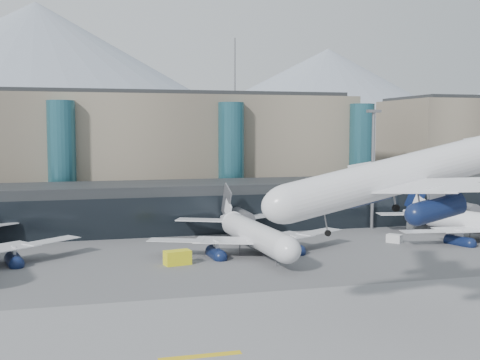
# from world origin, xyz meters

# --- Properties ---
(ground) EXTENTS (900.00, 900.00, 0.00)m
(ground) POSITION_xyz_m (0.00, 0.00, 0.00)
(ground) COLOR #515154
(ground) RESTS_ON ground
(runway_strip) EXTENTS (400.00, 40.00, 0.04)m
(runway_strip) POSITION_xyz_m (0.00, -15.00, 0.02)
(runway_strip) COLOR slate
(runway_strip) RESTS_ON ground
(runway_markings) EXTENTS (128.00, 1.00, 0.02)m
(runway_markings) POSITION_xyz_m (-0.00, -15.00, 0.05)
(runway_markings) COLOR gold
(runway_markings) RESTS_ON ground
(concourse) EXTENTS (170.00, 27.00, 10.00)m
(concourse) POSITION_xyz_m (-0.02, 57.73, 4.97)
(concourse) COLOR black
(concourse) RESTS_ON ground
(terminal_main) EXTENTS (130.00, 30.00, 31.00)m
(terminal_main) POSITION_xyz_m (-25.00, 90.00, 15.44)
(terminal_main) COLOR gray
(terminal_main) RESTS_ON ground
(teal_towers) EXTENTS (116.40, 19.40, 46.00)m
(teal_towers) POSITION_xyz_m (-14.99, 74.01, 14.01)
(teal_towers) COLOR #245765
(teal_towers) RESTS_ON ground
(mountain_ridge) EXTENTS (910.00, 400.00, 110.00)m
(mountain_ridge) POSITION_xyz_m (15.97, 380.00, 45.74)
(mountain_ridge) COLOR gray
(mountain_ridge) RESTS_ON ground
(lightmast_mid) EXTENTS (3.00, 1.20, 25.60)m
(lightmast_mid) POSITION_xyz_m (30.00, 48.00, 14.42)
(lightmast_mid) COLOR slate
(lightmast_mid) RESTS_ON ground
(hero_jet) EXTENTS (36.63, 37.64, 12.12)m
(hero_jet) POSITION_xyz_m (6.64, -9.10, 17.84)
(hero_jet) COLOR silver
(hero_jet) RESTS_ON ground
(jet_parked_mid) EXTENTS (38.03, 37.32, 12.27)m
(jet_parked_mid) POSITION_xyz_m (-2.22, 31.83, 4.64)
(jet_parked_mid) COLOR silver
(jet_parked_mid) RESTS_ON ground
(jet_parked_right) EXTENTS (35.24, 37.16, 11.93)m
(jet_parked_right) POSITION_xyz_m (42.57, 32.43, 4.51)
(jet_parked_right) COLOR silver
(jet_parked_right) RESTS_ON ground
(veh_c) EXTENTS (3.17, 1.68, 1.76)m
(veh_c) POSITION_xyz_m (1.11, 29.14, 0.88)
(veh_c) COLOR #515257
(veh_c) RESTS_ON ground
(veh_d) EXTENTS (2.72, 2.60, 1.40)m
(veh_d) POSITION_xyz_m (38.43, 46.00, 0.70)
(veh_d) COLOR silver
(veh_d) RESTS_ON ground
(veh_g) EXTENTS (2.96, 3.13, 1.59)m
(veh_g) POSITION_xyz_m (26.49, 31.94, 0.80)
(veh_g) COLOR silver
(veh_g) RESTS_ON ground
(veh_h) EXTENTS (4.49, 2.97, 2.28)m
(veh_h) POSITION_xyz_m (-16.17, 23.95, 1.14)
(veh_h) COLOR yellow
(veh_h) RESTS_ON ground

